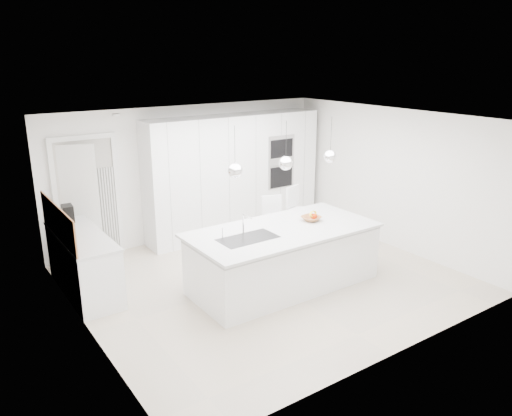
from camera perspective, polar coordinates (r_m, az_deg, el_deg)
floor at (r=7.90m, az=1.25°, el=-8.18°), size 5.50×5.50×0.00m
wall_back at (r=9.52m, az=-7.55°, el=4.08°), size 5.50×0.00×5.50m
wall_left at (r=6.33m, az=-19.37°, el=-3.53°), size 0.00×5.00×5.00m
ceiling at (r=7.19m, az=1.38°, el=10.13°), size 5.50×5.50×0.00m
tall_cabinets at (r=9.67m, az=-2.49°, el=3.81°), size 3.60×0.60×2.30m
oven_stack at (r=9.88m, az=2.90°, el=5.28°), size 0.62×0.04×1.05m
doorway_frame at (r=8.87m, az=-18.66°, el=0.84°), size 1.11×0.08×2.13m
hallway_door at (r=8.77m, az=-20.11°, el=0.37°), size 0.76×0.38×2.00m
radiator at (r=8.99m, az=-16.59°, el=0.08°), size 0.32×0.04×1.40m
left_base_cabinets at (r=7.78m, az=-19.09°, el=-6.14°), size 0.60×1.80×0.86m
left_worktop at (r=7.62m, az=-19.42°, el=-3.02°), size 0.62×1.82×0.04m
oak_backsplash at (r=7.47m, az=-21.73°, el=-1.47°), size 0.02×1.80×0.50m
island_base at (r=7.56m, az=3.22°, el=-5.84°), size 2.80×1.20×0.86m
island_worktop at (r=7.43m, az=3.04°, el=-2.52°), size 2.84×1.40×0.04m
island_sink at (r=7.06m, az=-0.92°, el=-4.10°), size 0.84×0.44×0.18m
island_tap at (r=7.16m, az=-1.48°, el=-1.83°), size 0.02×0.02×0.30m
pendant_left at (r=6.64m, az=-2.40°, el=4.26°), size 0.20×0.20×0.20m
pendant_mid at (r=7.11m, az=3.42°, el=5.12°), size 0.20×0.20×0.20m
pendant_right at (r=7.66m, az=8.48°, el=5.83°), size 0.20×0.20×0.20m
fruit_bowl at (r=7.81m, az=6.33°, el=-1.20°), size 0.33×0.33×0.07m
espresso_machine at (r=8.22m, az=-20.72°, el=-0.58°), size 0.18×0.26×0.26m
bar_stool_left at (r=8.47m, az=2.34°, el=-2.40°), size 0.51×0.60×1.10m
bar_stool_right at (r=8.88m, az=4.74°, el=-1.32°), size 0.52×0.62×1.15m
apple_a at (r=7.79m, az=6.62°, el=-0.97°), size 0.08×0.08×0.08m
apple_b at (r=7.80m, az=6.55°, el=-0.94°), size 0.09×0.09×0.09m
apple_c at (r=7.81m, az=6.71°, el=-0.93°), size 0.08×0.08×0.08m
banana_bunch at (r=7.80m, az=6.54°, el=-0.67°), size 0.22×0.16×0.19m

